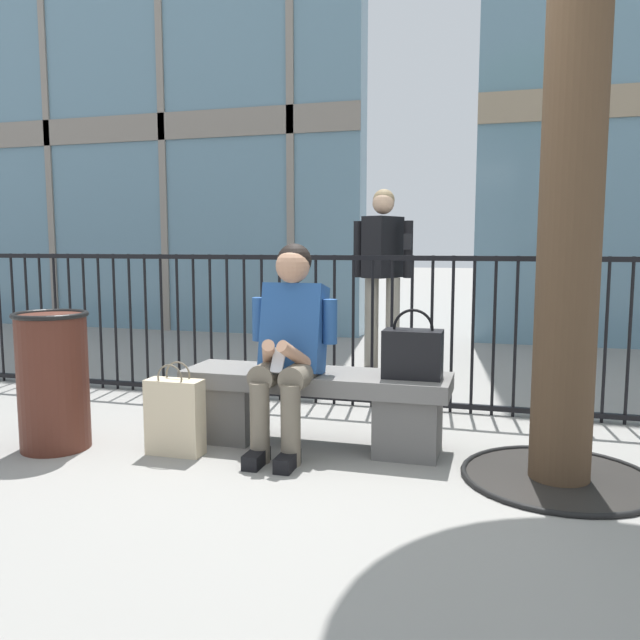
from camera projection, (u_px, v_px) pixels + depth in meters
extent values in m
plane|color=gray|center=(315.00, 445.00, 3.88)|extent=(60.00, 60.00, 0.00)
cube|color=slate|center=(315.00, 380.00, 3.83)|extent=(1.60, 0.44, 0.10)
cube|color=#605E5B|center=(230.00, 410.00, 4.01)|extent=(0.36, 0.37, 0.35)
cube|color=#605E5B|center=(408.00, 424.00, 3.70)|extent=(0.36, 0.37, 0.35)
cylinder|color=#6B6051|center=(272.00, 372.00, 3.71)|extent=(0.15, 0.40, 0.15)
cylinder|color=#6B6051|center=(260.00, 423.00, 3.54)|extent=(0.11, 0.11, 0.45)
cube|color=black|center=(256.00, 458.00, 3.51)|extent=(0.09, 0.22, 0.08)
cylinder|color=#6B6051|center=(302.00, 374.00, 3.66)|extent=(0.15, 0.40, 0.15)
cylinder|color=#6B6051|center=(291.00, 425.00, 3.50)|extent=(0.11, 0.11, 0.45)
cube|color=black|center=(287.00, 461.00, 3.46)|extent=(0.09, 0.22, 0.08)
cube|color=#234C8C|center=(294.00, 329.00, 3.79)|extent=(0.36, 0.30, 0.55)
cylinder|color=#234C8C|center=(259.00, 319.00, 3.84)|extent=(0.08, 0.08, 0.26)
cylinder|color=tan|center=(269.00, 354.00, 3.61)|extent=(0.16, 0.28, 0.20)
cylinder|color=#234C8C|center=(330.00, 322.00, 3.72)|extent=(0.08, 0.08, 0.26)
cylinder|color=tan|center=(295.00, 356.00, 3.57)|extent=(0.16, 0.28, 0.20)
cube|color=silver|center=(278.00, 360.00, 3.54)|extent=(0.07, 0.10, 0.13)
sphere|color=tan|center=(293.00, 266.00, 3.72)|extent=(0.20, 0.20, 0.20)
sphere|color=black|center=(294.00, 261.00, 3.75)|extent=(0.20, 0.20, 0.20)
cube|color=black|center=(413.00, 354.00, 3.64)|extent=(0.33, 0.19, 0.27)
torus|color=black|center=(413.00, 329.00, 3.62)|extent=(0.23, 0.02, 0.23)
cube|color=beige|center=(175.00, 417.00, 3.68)|extent=(0.33, 0.14, 0.44)
torus|color=#685E4C|center=(170.00, 378.00, 3.61)|extent=(0.16, 0.01, 0.16)
torus|color=#685E4C|center=(178.00, 375.00, 3.70)|extent=(0.16, 0.01, 0.16)
cylinder|color=gray|center=(371.00, 325.00, 6.02)|extent=(0.13, 0.13, 0.90)
cube|color=black|center=(370.00, 370.00, 6.03)|extent=(0.09, 0.22, 0.06)
cylinder|color=gray|center=(393.00, 326.00, 5.97)|extent=(0.13, 0.13, 0.90)
cube|color=black|center=(391.00, 371.00, 5.98)|extent=(0.09, 0.22, 0.06)
cube|color=black|center=(383.00, 247.00, 5.91)|extent=(0.35, 0.44, 0.56)
cylinder|color=black|center=(358.00, 249.00, 5.97)|extent=(0.08, 0.08, 0.52)
cylinder|color=black|center=(408.00, 249.00, 5.84)|extent=(0.08, 0.08, 0.52)
sphere|color=#DBAD89|center=(383.00, 203.00, 5.86)|extent=(0.20, 0.20, 0.20)
sphere|color=#997F59|center=(384.00, 200.00, 5.88)|extent=(0.20, 0.20, 0.20)
cube|color=black|center=(407.00, 242.00, 5.74)|extent=(0.07, 0.01, 0.14)
cylinder|color=black|center=(0.00, 318.00, 5.63)|extent=(0.02, 0.02, 1.13)
cylinder|color=black|center=(14.00, 318.00, 5.59)|extent=(0.02, 0.02, 1.13)
cylinder|color=black|center=(28.00, 319.00, 5.55)|extent=(0.02, 0.02, 1.13)
cylinder|color=black|center=(42.00, 319.00, 5.51)|extent=(0.02, 0.02, 1.13)
cylinder|color=black|center=(56.00, 320.00, 5.47)|extent=(0.02, 0.02, 1.13)
cylinder|color=black|center=(71.00, 320.00, 5.43)|extent=(0.02, 0.02, 1.13)
cylinder|color=black|center=(85.00, 321.00, 5.39)|extent=(0.02, 0.02, 1.13)
cylinder|color=black|center=(100.00, 322.00, 5.35)|extent=(0.02, 0.02, 1.13)
cylinder|color=black|center=(115.00, 322.00, 5.31)|extent=(0.02, 0.02, 1.13)
cylinder|color=black|center=(131.00, 323.00, 5.27)|extent=(0.02, 0.02, 1.13)
cylinder|color=black|center=(146.00, 323.00, 5.23)|extent=(0.02, 0.02, 1.13)
cylinder|color=black|center=(162.00, 324.00, 5.20)|extent=(0.02, 0.02, 1.13)
cylinder|color=black|center=(178.00, 325.00, 5.16)|extent=(0.02, 0.02, 1.13)
cylinder|color=black|center=(194.00, 325.00, 5.12)|extent=(0.02, 0.02, 1.13)
cylinder|color=black|center=(211.00, 326.00, 5.08)|extent=(0.02, 0.02, 1.13)
cylinder|color=black|center=(228.00, 326.00, 5.04)|extent=(0.02, 0.02, 1.13)
cylinder|color=black|center=(245.00, 327.00, 5.00)|extent=(0.02, 0.02, 1.13)
cylinder|color=black|center=(262.00, 328.00, 4.96)|extent=(0.02, 0.02, 1.13)
cylinder|color=black|center=(280.00, 328.00, 4.92)|extent=(0.02, 0.02, 1.13)
cylinder|color=black|center=(298.00, 329.00, 4.88)|extent=(0.02, 0.02, 1.13)
cylinder|color=black|center=(316.00, 330.00, 4.84)|extent=(0.02, 0.02, 1.13)
cylinder|color=black|center=(334.00, 330.00, 4.80)|extent=(0.02, 0.02, 1.13)
cylinder|color=black|center=(353.00, 331.00, 4.76)|extent=(0.02, 0.02, 1.13)
cylinder|color=black|center=(372.00, 332.00, 4.72)|extent=(0.02, 0.02, 1.13)
cylinder|color=black|center=(392.00, 333.00, 4.68)|extent=(0.02, 0.02, 1.13)
cylinder|color=black|center=(411.00, 333.00, 4.64)|extent=(0.02, 0.02, 1.13)
cylinder|color=black|center=(431.00, 334.00, 4.60)|extent=(0.02, 0.02, 1.13)
cylinder|color=black|center=(452.00, 335.00, 4.56)|extent=(0.02, 0.02, 1.13)
cylinder|color=black|center=(473.00, 336.00, 4.52)|extent=(0.02, 0.02, 1.13)
cylinder|color=black|center=(494.00, 337.00, 4.48)|extent=(0.02, 0.02, 1.13)
cylinder|color=black|center=(515.00, 337.00, 4.45)|extent=(0.02, 0.02, 1.13)
cylinder|color=black|center=(537.00, 338.00, 4.41)|extent=(0.02, 0.02, 1.13)
cylinder|color=black|center=(560.00, 339.00, 4.37)|extent=(0.02, 0.02, 1.13)
cylinder|color=black|center=(582.00, 340.00, 4.33)|extent=(0.02, 0.02, 1.13)
cylinder|color=black|center=(606.00, 341.00, 4.29)|extent=(0.02, 0.02, 1.13)
cylinder|color=black|center=(629.00, 342.00, 4.25)|extent=(0.02, 0.02, 1.13)
cube|color=black|center=(353.00, 399.00, 4.82)|extent=(8.68, 0.04, 0.04)
cube|color=black|center=(354.00, 258.00, 4.70)|extent=(8.68, 0.04, 0.04)
cylinder|color=black|center=(559.00, 478.00, 3.31)|extent=(0.96, 0.96, 0.01)
torus|color=black|center=(559.00, 477.00, 3.31)|extent=(0.99, 0.99, 0.03)
cylinder|color=#4C3826|center=(574.00, 142.00, 3.11)|extent=(0.31, 0.31, 3.40)
cylinder|color=#4C2319|center=(53.00, 382.00, 3.77)|extent=(0.40, 0.40, 0.80)
torus|color=black|center=(50.00, 315.00, 3.72)|extent=(0.43, 0.43, 0.03)
cube|color=gray|center=(41.00, 9.00, 9.02)|extent=(0.10, 0.04, 9.00)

